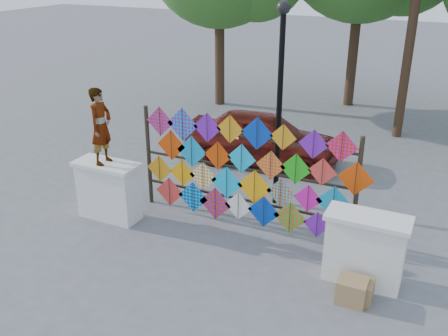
{
  "coord_description": "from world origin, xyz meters",
  "views": [
    {
      "loc": [
        3.64,
        -7.82,
        5.26
      ],
      "look_at": [
        -0.34,
        0.6,
        1.29
      ],
      "focal_mm": 40.0,
      "sensor_mm": 36.0,
      "label": 1
    }
  ],
  "objects_px": {
    "vendor_woman": "(101,126)",
    "sedan": "(262,137)",
    "kite_rack": "(244,173)",
    "lamppost": "(280,88)"
  },
  "relations": [
    {
      "from": "vendor_woman",
      "to": "lamppost",
      "type": "height_order",
      "value": "lamppost"
    },
    {
      "from": "kite_rack",
      "to": "sedan",
      "type": "distance_m",
      "value": 3.6
    },
    {
      "from": "sedan",
      "to": "lamppost",
      "type": "xyz_separation_m",
      "value": [
        1.19,
        -2.16,
        1.97
      ]
    },
    {
      "from": "kite_rack",
      "to": "sedan",
      "type": "bearing_deg",
      "value": 105.4
    },
    {
      "from": "vendor_woman",
      "to": "sedan",
      "type": "distance_m",
      "value": 4.92
    },
    {
      "from": "kite_rack",
      "to": "lamppost",
      "type": "xyz_separation_m",
      "value": [
        0.25,
        1.28,
        1.49
      ]
    },
    {
      "from": "kite_rack",
      "to": "vendor_woman",
      "type": "xyz_separation_m",
      "value": [
        -2.78,
        -0.92,
        0.87
      ]
    },
    {
      "from": "sedan",
      "to": "lamppost",
      "type": "height_order",
      "value": "lamppost"
    },
    {
      "from": "vendor_woman",
      "to": "lamppost",
      "type": "bearing_deg",
      "value": -56.48
    },
    {
      "from": "sedan",
      "to": "lamppost",
      "type": "bearing_deg",
      "value": -156.66
    }
  ]
}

